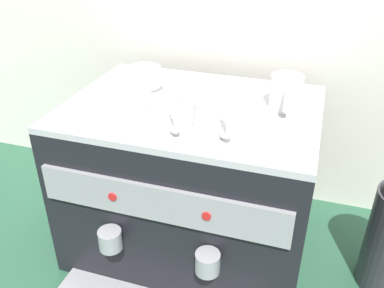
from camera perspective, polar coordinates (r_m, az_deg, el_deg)
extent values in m
plane|color=#28563D|center=(1.28, 0.00, -12.96)|extent=(4.00, 4.00, 0.00)
cube|color=silver|center=(1.30, 4.62, 15.65)|extent=(2.80, 0.03, 1.11)
cube|color=black|center=(1.15, 0.00, -5.09)|extent=(0.63, 0.46, 0.43)
cube|color=#B7B7BC|center=(1.04, 0.00, 5.04)|extent=(0.63, 0.46, 0.02)
cube|color=#939399|center=(0.91, -4.57, -8.29)|extent=(0.58, 0.01, 0.09)
cylinder|color=red|center=(0.95, -10.95, -7.17)|extent=(0.02, 0.01, 0.02)
cylinder|color=red|center=(0.88, 2.02, -9.93)|extent=(0.02, 0.01, 0.02)
cylinder|color=#939399|center=(1.01, -11.25, -12.83)|extent=(0.06, 0.06, 0.05)
cylinder|color=#939399|center=(0.94, 2.17, -16.07)|extent=(0.06, 0.06, 0.05)
cylinder|color=white|center=(1.08, -7.51, 8.31)|extent=(0.07, 0.07, 0.07)
torus|color=white|center=(1.09, -5.28, 8.80)|extent=(0.04, 0.05, 0.05)
cylinder|color=white|center=(0.89, 2.64, 3.69)|extent=(0.08, 0.08, 0.07)
torus|color=white|center=(0.85, 4.48, 2.40)|extent=(0.05, 0.05, 0.05)
cylinder|color=white|center=(1.02, 12.90, 7.01)|extent=(0.08, 0.08, 0.08)
torus|color=white|center=(0.97, 12.93, 5.83)|extent=(0.02, 0.06, 0.06)
cylinder|color=white|center=(0.91, -3.86, 4.30)|extent=(0.08, 0.08, 0.07)
torus|color=white|center=(0.87, -2.58, 3.02)|extent=(0.05, 0.05, 0.05)
cylinder|color=silver|center=(1.10, -0.58, 7.94)|extent=(0.13, 0.13, 0.03)
cylinder|color=silver|center=(1.11, -0.58, 7.38)|extent=(0.07, 0.07, 0.01)
cylinder|color=silver|center=(1.01, 5.01, 6.07)|extent=(0.12, 0.12, 0.04)
cylinder|color=silver|center=(1.02, 4.98, 5.31)|extent=(0.06, 0.06, 0.01)
cylinder|color=silver|center=(1.18, -6.58, 9.58)|extent=(0.09, 0.09, 0.04)
cylinder|color=silver|center=(1.19, -6.54, 8.87)|extent=(0.05, 0.05, 0.01)
cylinder|color=#B7B7BC|center=(1.42, -17.37, -5.91)|extent=(0.09, 0.09, 0.15)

